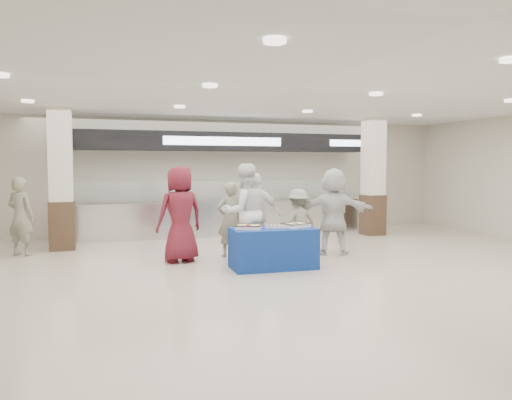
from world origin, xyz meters
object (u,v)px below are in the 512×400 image
object	(u,v)px
chef_short	(256,214)
soldier_a	(230,219)
civilian_maroon	(180,214)
sheet_cake_left	(249,227)
chef_tall	(244,212)
soldier_b	(298,222)
sheet_cake_right	(296,225)
cupcake_tray	(275,226)
display_table	(273,248)
civilian_white	(333,211)
soldier_bg	(21,216)

from	to	relation	value
chef_short	soldier_a	bearing A→B (deg)	19.63
civilian_maroon	chef_short	distance (m)	1.69
chef_short	sheet_cake_left	bearing A→B (deg)	87.37
chef_tall	soldier_b	bearing A→B (deg)	-176.47
sheet_cake_right	chef_tall	world-z (taller)	chef_tall
cupcake_tray	display_table	bearing A→B (deg)	-159.40
soldier_a	civilian_white	world-z (taller)	civilian_white
sheet_cake_left	chef_tall	distance (m)	0.93
chef_tall	soldier_bg	bearing A→B (deg)	-32.15
sheet_cake_right	civilian_maroon	distance (m)	2.30
soldier_a	display_table	bearing A→B (deg)	98.15
soldier_a	chef_short	distance (m)	0.59
civilian_maroon	chef_tall	bearing A→B (deg)	155.23
sheet_cake_right	soldier_a	size ratio (longest dim) A/B	0.35
sheet_cake_right	chef_tall	xyz separation A→B (m)	(-0.74, 0.92, 0.18)
cupcake_tray	chef_tall	distance (m)	0.98
civilian_maroon	chef_short	bearing A→B (deg)	174.30
civilian_white	sheet_cake_left	bearing A→B (deg)	45.79
display_table	sheet_cake_left	world-z (taller)	sheet_cake_left
display_table	soldier_a	bearing A→B (deg)	109.79
display_table	chef_short	distance (m)	1.50
civilian_maroon	sheet_cake_right	bearing A→B (deg)	135.53
civilian_maroon	soldier_bg	bearing A→B (deg)	-43.94
chef_tall	sheet_cake_left	bearing A→B (deg)	70.25
civilian_white	cupcake_tray	bearing A→B (deg)	52.04
soldier_a	soldier_b	distance (m)	1.47
soldier_a	chef_short	xyz separation A→B (m)	(0.59, -0.01, 0.09)
chef_tall	civilian_white	bearing A→B (deg)	174.05
soldier_a	chef_short	world-z (taller)	chef_short
chef_short	civilian_white	bearing A→B (deg)	-173.86
display_table	cupcake_tray	xyz separation A→B (m)	(0.04, 0.02, 0.40)
sheet_cake_right	chef_short	bearing A→B (deg)	103.01
civilian_white	soldier_bg	bearing A→B (deg)	5.54
soldier_a	cupcake_tray	bearing A→B (deg)	99.85
display_table	civilian_maroon	distance (m)	2.01
chef_tall	cupcake_tray	bearing A→B (deg)	101.89
display_table	civilian_maroon	size ratio (longest dim) A/B	0.81
sheet_cake_left	soldier_a	bearing A→B (deg)	89.45
soldier_b	civilian_white	world-z (taller)	civilian_white
soldier_a	soldier_bg	world-z (taller)	soldier_bg
sheet_cake_right	soldier_bg	bearing A→B (deg)	150.55
chef_short	soldier_b	xyz separation A→B (m)	(0.86, -0.23, -0.17)
sheet_cake_left	cupcake_tray	distance (m)	0.51
chef_short	soldier_b	distance (m)	0.91
display_table	soldier_bg	distance (m)	5.48
soldier_bg	civilian_maroon	bearing A→B (deg)	-176.76
sheet_cake_left	soldier_bg	size ratio (longest dim) A/B	0.33
soldier_b	cupcake_tray	bearing A→B (deg)	39.16
sheet_cake_right	soldier_bg	xyz separation A→B (m)	(-5.10, 2.88, 0.04)
civilian_maroon	civilian_white	xyz separation A→B (m)	(3.27, -0.15, -0.03)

